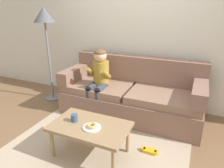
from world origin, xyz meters
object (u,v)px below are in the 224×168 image
Objects in this scene: person_child at (99,76)px; toy_controller at (150,151)px; coffee_table at (90,128)px; donut at (92,126)px; couch at (131,95)px; mug at (74,118)px; floor_lamp at (45,23)px.

person_child is 4.87× the size of toy_controller.
coffee_table is 4.06× the size of toy_controller.
donut reaches higher than toy_controller.
couch is 2.47× the size of coffee_table.
person_child is at bearing 112.86° from donut.
coffee_table is at bearing -95.13° from couch.
mug is at bearing -179.91° from coffee_table.
person_child is 12.24× the size of mug.
coffee_table is at bearing 138.50° from donut.
floor_lamp is at bearing 155.61° from toy_controller.
mug is at bearing 170.33° from donut.
mug is at bearing -163.50° from toy_controller.
person_child is at bearing 111.27° from coffee_table.
coffee_table is 7.65× the size of donut.
floor_lamp is at bearing -177.98° from couch.
toy_controller is at bearing 30.89° from donut.
floor_lamp is (-1.30, 1.15, 0.99)m from mug.
coffee_table is 0.23m from mug.
person_child is (-0.39, 1.00, 0.29)m from coffee_table.
coffee_table is 1.11m from person_child.
person_child is (-0.50, -0.21, 0.33)m from couch.
donut is at bearing -92.60° from couch.
couch is 1.31× the size of floor_lamp.
person_child is 1.15m from donut.
couch reaches higher than mug.
person_child reaches higher than coffee_table.
person_child is at bearing -157.35° from couch.
coffee_table is 0.10m from donut.
mug is 0.05× the size of floor_lamp.
donut is at bearing -37.32° from floor_lamp.
couch is at bearing 87.40° from donut.
person_child is 1.03m from mug.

